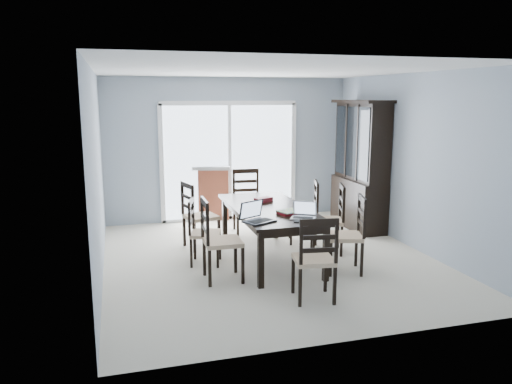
% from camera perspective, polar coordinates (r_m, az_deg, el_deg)
% --- Properties ---
extents(floor, '(5.00, 5.00, 0.00)m').
position_cam_1_polar(floor, '(7.11, 1.52, -7.66)').
color(floor, beige).
rests_on(floor, ground).
extents(ceiling, '(5.00, 5.00, 0.00)m').
position_cam_1_polar(ceiling, '(6.75, 1.64, 13.76)').
color(ceiling, white).
rests_on(ceiling, back_wall).
extents(back_wall, '(4.50, 0.02, 2.60)m').
position_cam_1_polar(back_wall, '(9.21, -3.09, 4.89)').
color(back_wall, '#93A0AF').
rests_on(back_wall, floor).
extents(wall_left, '(0.02, 5.00, 2.60)m').
position_cam_1_polar(wall_left, '(6.51, -17.70, 1.88)').
color(wall_left, '#93A0AF').
rests_on(wall_left, floor).
extents(wall_right, '(0.02, 5.00, 2.60)m').
position_cam_1_polar(wall_right, '(7.78, 17.63, 3.28)').
color(wall_right, '#93A0AF').
rests_on(wall_right, floor).
extents(balcony, '(4.50, 2.00, 0.10)m').
position_cam_1_polar(balcony, '(10.40, -4.23, -1.98)').
color(balcony, gray).
rests_on(balcony, ground).
extents(railing, '(4.50, 0.06, 1.10)m').
position_cam_1_polar(railing, '(11.25, -5.30, 2.10)').
color(railing, '#99999E').
rests_on(railing, balcony).
extents(dining_table, '(1.00, 2.20, 0.75)m').
position_cam_1_polar(dining_table, '(6.93, 1.55, -2.37)').
color(dining_table, black).
rests_on(dining_table, floor).
extents(china_hutch, '(0.50, 1.38, 2.20)m').
position_cam_1_polar(china_hutch, '(8.76, 11.83, 2.86)').
color(china_hutch, black).
rests_on(china_hutch, floor).
extents(sliding_door, '(2.52, 0.05, 2.18)m').
position_cam_1_polar(sliding_door, '(9.21, -3.04, 3.55)').
color(sliding_door, silver).
rests_on(sliding_door, floor).
extents(chair_left_near, '(0.47, 0.46, 1.20)m').
position_cam_1_polar(chair_left_near, '(6.16, -4.77, -4.47)').
color(chair_left_near, black).
rests_on(chair_left_near, floor).
extents(chair_left_mid, '(0.50, 0.49, 1.04)m').
position_cam_1_polar(chair_left_mid, '(6.82, -6.54, -3.72)').
color(chair_left_mid, black).
rests_on(chair_left_mid, floor).
extents(chair_left_far, '(0.55, 0.54, 1.17)m').
position_cam_1_polar(chair_left_far, '(7.49, -7.01, -1.86)').
color(chair_left_far, black).
rests_on(chair_left_far, floor).
extents(chair_right_near, '(0.56, 0.55, 1.16)m').
position_cam_1_polar(chair_right_near, '(6.58, 10.96, -3.81)').
color(chair_right_near, black).
rests_on(chair_right_near, floor).
extents(chair_right_mid, '(0.56, 0.55, 1.16)m').
position_cam_1_polar(chair_right_mid, '(7.33, 8.88, -2.21)').
color(chair_right_mid, black).
rests_on(chair_right_mid, floor).
extents(chair_right_far, '(0.54, 0.53, 1.12)m').
position_cam_1_polar(chair_right_far, '(7.82, 6.09, -1.49)').
color(chair_right_far, black).
rests_on(chair_right_far, floor).
extents(chair_end_near, '(0.49, 0.50, 1.14)m').
position_cam_1_polar(chair_end_near, '(5.53, 6.88, -6.65)').
color(chair_end_near, black).
rests_on(chair_end_near, floor).
extents(chair_end_far, '(0.49, 0.51, 1.21)m').
position_cam_1_polar(chair_end_far, '(8.44, -1.05, -0.18)').
color(chair_end_far, black).
rests_on(chair_end_far, floor).
extents(laptop_dark, '(0.44, 0.39, 0.25)m').
position_cam_1_polar(laptop_dark, '(6.09, 0.39, -2.90)').
color(laptop_dark, black).
rests_on(laptop_dark, dining_table).
extents(laptop_silver, '(0.37, 0.34, 0.21)m').
position_cam_1_polar(laptop_silver, '(6.28, 5.42, -2.61)').
color(laptop_silver, silver).
rests_on(laptop_silver, dining_table).
extents(book_stack, '(0.35, 0.32, 0.05)m').
position_cam_1_polar(book_stack, '(6.52, 3.81, -2.31)').
color(book_stack, maroon).
rests_on(book_stack, dining_table).
extents(cell_phone, '(0.13, 0.09, 0.01)m').
position_cam_1_polar(cell_phone, '(6.11, 4.88, -3.40)').
color(cell_phone, black).
rests_on(cell_phone, dining_table).
extents(game_box, '(0.29, 0.22, 0.06)m').
position_cam_1_polar(game_box, '(7.24, 0.86, -0.89)').
color(game_box, '#52101A').
rests_on(game_box, dining_table).
extents(hot_tub, '(2.31, 2.16, 1.00)m').
position_cam_1_polar(hot_tub, '(10.04, -8.32, 0.70)').
color(hot_tub, brown).
rests_on(hot_tub, balcony).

